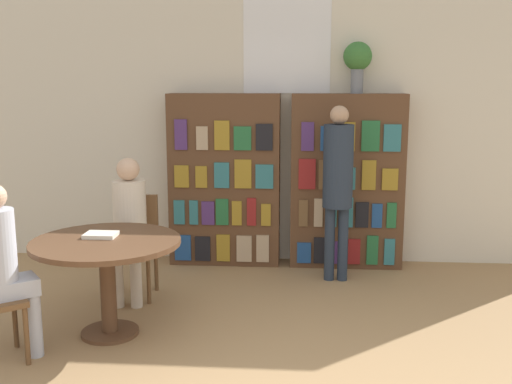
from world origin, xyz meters
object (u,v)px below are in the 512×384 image
Objects in this scene: flower_vase at (358,60)px; seated_reader_right at (6,262)px; bookshelf_left at (225,180)px; seated_reader_left at (129,220)px; bookshelf_right at (347,182)px; chair_left_side at (135,240)px; reading_table at (107,257)px; librarian_standing at (338,176)px.

flower_vase is 0.41× the size of seated_reader_right.
flower_vase reaches higher than seated_reader_right.
bookshelf_left is 1.40m from seated_reader_left.
flower_vase is at bearing 0.20° from bookshelf_left.
bookshelf_right reaches higher than chair_left_side.
seated_reader_left is at bearing 92.56° from reading_table.
librarian_standing is at bearing -103.83° from bookshelf_right.
flower_vase is 0.57× the size of chair_left_side.
seated_reader_left is (0.01, -0.18, 0.23)m from chair_left_side.
bookshelf_right is at bearing 76.17° from librarian_standing.
seated_reader_left is at bearing -149.24° from flower_vase.
reading_table is 1.24× the size of chair_left_side.
chair_left_side is 2.00m from librarian_standing.
chair_left_side is 0.71× the size of seated_reader_left.
librarian_standing is at bearing 89.82° from seated_reader_right.
bookshelf_right reaches higher than seated_reader_left.
flower_vase is 3.18m from reading_table.
bookshelf_right is 3.45m from seated_reader_right.
bookshelf_left reaches higher than seated_reader_left.
bookshelf_left is at bearing 71.24° from reading_table.
seated_reader_right is at bearing -141.63° from librarian_standing.
reading_table is (-0.66, -1.93, -0.28)m from bookshelf_left.
bookshelf_right reaches higher than seated_reader_right.
seated_reader_left is 1.28m from seated_reader_right.
chair_left_side is at bearing -90.00° from seated_reader_left.
seated_reader_left is 0.75× the size of librarian_standing.
bookshelf_left is 1.41× the size of seated_reader_left.
bookshelf_right is 1.61× the size of reading_table.
seated_reader_left is (-2.04, -1.21, -1.40)m from flower_vase.
bookshelf_left is 1.44× the size of seated_reader_right.
seated_reader_right is at bearing -117.07° from bookshelf_left.
librarian_standing is (-0.20, -0.51, -1.10)m from flower_vase.
bookshelf_right is at bearing 44.96° from reading_table.
bookshelf_left reaches higher than reading_table.
chair_left_side is at bearing -153.10° from flower_vase.
bookshelf_right is 0.53m from librarian_standing.
seated_reader_right reaches higher than chair_left_side.
flower_vase is at bearing 68.70° from librarian_standing.
chair_left_side is 0.53× the size of librarian_standing.
flower_vase is 0.46× the size of reading_table.
bookshelf_right is 1.24m from flower_vase.
bookshelf_right is 1.44× the size of seated_reader_right.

